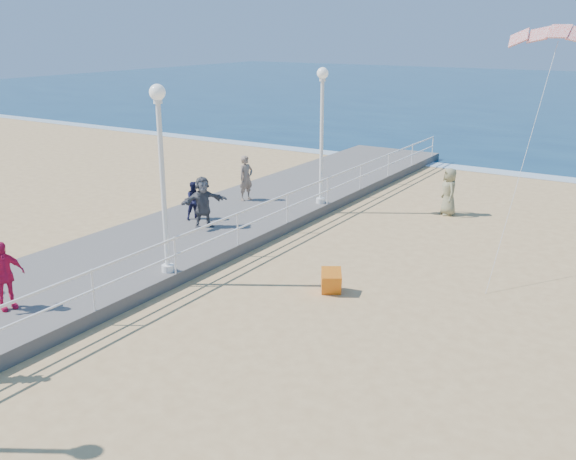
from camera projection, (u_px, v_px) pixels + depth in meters
The scene contains 13 objects.
ground at pixel (330, 328), 15.97m from camera, with size 160.00×160.00×0.00m, color tan.
surf_line at pixel (524, 175), 32.51m from camera, with size 160.00×1.20×0.04m, color white.
boardwalk at pixel (116, 264), 19.71m from camera, with size 5.00×44.00×0.40m, color slate.
railing at pixel (174, 245), 18.16m from camera, with size 0.05×42.00×0.55m.
lamp_post_mid at pixel (161, 160), 17.58m from camera, with size 0.44×0.44×5.32m.
lamp_post_far at pixel (322, 122), 24.85m from camera, with size 0.44×0.44×5.32m.
spectator_3 at pixel (3, 276), 15.83m from camera, with size 1.03×0.43×1.77m, color #DC1B52.
spectator_5 at pixel (203, 202), 22.45m from camera, with size 1.69×0.54×1.82m, color #56565B.
spectator_6 at pixel (246, 178), 26.02m from camera, with size 0.67×0.44×1.84m, color #8A725F.
spectator_7 at pixel (195, 201), 23.43m from camera, with size 0.69×0.53×1.41m, color #1B1B3B.
beach_walker_c at pixel (449, 192), 25.38m from camera, with size 0.93×0.60×1.89m, color gray.
box_kite at pixel (331, 283), 17.99m from camera, with size 0.55×0.55×0.60m, color red.
kite_parafoil at pixel (559, 31), 19.67m from camera, with size 3.08×0.90×0.30m, color red, non-canonical shape.
Camera 1 is at (6.83, -12.83, 7.12)m, focal length 40.00 mm.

